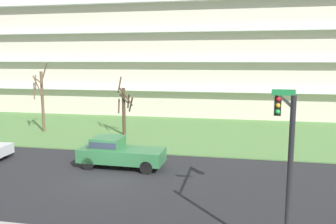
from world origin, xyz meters
The scene contains 7 objects.
ground centered at (0.00, 0.00, 0.00)m, with size 160.00×160.00×0.00m, color #232326.
grass_lawn_strip centered at (0.00, 14.00, 0.04)m, with size 80.00×16.00×0.08m, color #547F42.
apartment_building centered at (0.00, 28.33, 9.96)m, with size 49.14×13.62×19.92m.
tree_far_left centered at (-10.70, 11.55, 3.27)m, with size 1.60×1.60×6.50m.
tree_left centered at (-2.71, 11.70, 2.53)m, with size 1.59×1.90×5.30m.
pickup_green_near_left centered at (-0.12, 2.51, 1.02)m, with size 5.45×2.14×1.95m.
traffic_signal_mast centered at (8.99, -4.90, 3.92)m, with size 0.90×4.87×5.72m.
Camera 1 is at (7.26, -18.26, 6.85)m, focal length 37.80 mm.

